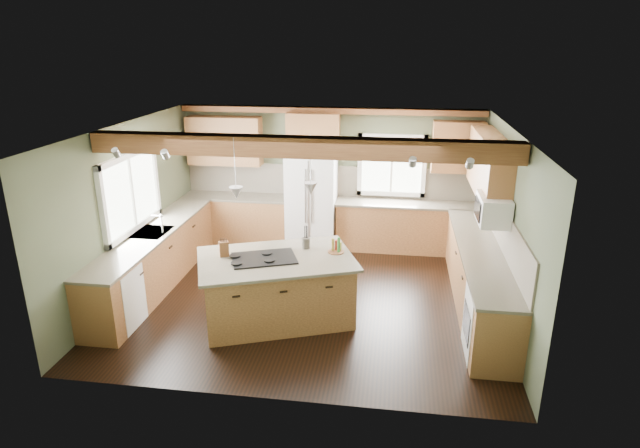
# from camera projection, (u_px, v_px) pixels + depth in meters

# --- Properties ---
(floor) EXTENTS (5.60, 5.60, 0.00)m
(floor) POSITION_uv_depth(u_px,v_px,m) (310.00, 297.00, 8.25)
(floor) COLOR black
(floor) RESTS_ON ground
(ceiling) EXTENTS (5.60, 5.60, 0.00)m
(ceiling) POSITION_uv_depth(u_px,v_px,m) (308.00, 128.00, 7.39)
(ceiling) COLOR silver
(ceiling) RESTS_ON wall_back
(wall_back) EXTENTS (5.60, 0.00, 5.60)m
(wall_back) POSITION_uv_depth(u_px,v_px,m) (330.00, 176.00, 10.16)
(wall_back) COLOR #4B553C
(wall_back) RESTS_ON ground
(wall_left) EXTENTS (0.00, 5.00, 5.00)m
(wall_left) POSITION_uv_depth(u_px,v_px,m) (129.00, 209.00, 8.20)
(wall_left) COLOR #4B553C
(wall_left) RESTS_ON ground
(wall_right) EXTENTS (0.00, 5.00, 5.00)m
(wall_right) POSITION_uv_depth(u_px,v_px,m) (507.00, 226.00, 7.44)
(wall_right) COLOR #4B553C
(wall_right) RESTS_ON ground
(ceiling_beam) EXTENTS (5.55, 0.26, 0.26)m
(ceiling_beam) POSITION_uv_depth(u_px,v_px,m) (300.00, 147.00, 6.79)
(ceiling_beam) COLOR #552A18
(ceiling_beam) RESTS_ON ceiling
(soffit_trim) EXTENTS (5.55, 0.20, 0.10)m
(soffit_trim) POSITION_uv_depth(u_px,v_px,m) (330.00, 110.00, 9.66)
(soffit_trim) COLOR #552A18
(soffit_trim) RESTS_ON ceiling
(backsplash_back) EXTENTS (5.58, 0.03, 0.58)m
(backsplash_back) POSITION_uv_depth(u_px,v_px,m) (330.00, 181.00, 10.17)
(backsplash_back) COLOR brown
(backsplash_back) RESTS_ON wall_back
(backsplash_right) EXTENTS (0.03, 3.70, 0.58)m
(backsplash_right) POSITION_uv_depth(u_px,v_px,m) (505.00, 231.00, 7.52)
(backsplash_right) COLOR brown
(backsplash_right) RESTS_ON wall_right
(base_cab_back_left) EXTENTS (2.02, 0.60, 0.88)m
(base_cab_back_left) POSITION_uv_depth(u_px,v_px,m) (237.00, 219.00, 10.40)
(base_cab_back_left) COLOR brown
(base_cab_back_left) RESTS_ON floor
(counter_back_left) EXTENTS (2.06, 0.64, 0.04)m
(counter_back_left) POSITION_uv_depth(u_px,v_px,m) (236.00, 197.00, 10.25)
(counter_back_left) COLOR #484135
(counter_back_left) RESTS_ON base_cab_back_left
(base_cab_back_right) EXTENTS (2.62, 0.60, 0.88)m
(base_cab_back_right) POSITION_uv_depth(u_px,v_px,m) (407.00, 227.00, 9.96)
(base_cab_back_right) COLOR brown
(base_cab_back_right) RESTS_ON floor
(counter_back_right) EXTENTS (2.66, 0.64, 0.04)m
(counter_back_right) POSITION_uv_depth(u_px,v_px,m) (409.00, 204.00, 9.81)
(counter_back_right) COLOR #484135
(counter_back_right) RESTS_ON base_cab_back_right
(base_cab_left) EXTENTS (0.60, 3.70, 0.88)m
(base_cab_left) POSITION_uv_depth(u_px,v_px,m) (155.00, 260.00, 8.49)
(base_cab_left) COLOR brown
(base_cab_left) RESTS_ON floor
(counter_left) EXTENTS (0.64, 3.74, 0.04)m
(counter_left) POSITION_uv_depth(u_px,v_px,m) (152.00, 233.00, 8.34)
(counter_left) COLOR #484135
(counter_left) RESTS_ON base_cab_left
(base_cab_right) EXTENTS (0.60, 3.70, 0.88)m
(base_cab_right) POSITION_uv_depth(u_px,v_px,m) (478.00, 279.00, 7.82)
(base_cab_right) COLOR brown
(base_cab_right) RESTS_ON floor
(counter_right) EXTENTS (0.64, 3.74, 0.04)m
(counter_right) POSITION_uv_depth(u_px,v_px,m) (482.00, 250.00, 7.66)
(counter_right) COLOR #484135
(counter_right) RESTS_ON base_cab_right
(upper_cab_back_left) EXTENTS (1.40, 0.35, 0.90)m
(upper_cab_back_left) POSITION_uv_depth(u_px,v_px,m) (225.00, 141.00, 10.05)
(upper_cab_back_left) COLOR brown
(upper_cab_back_left) RESTS_ON wall_back
(upper_cab_over_fridge) EXTENTS (0.96, 0.35, 0.70)m
(upper_cab_over_fridge) POSITION_uv_depth(u_px,v_px,m) (313.00, 132.00, 9.76)
(upper_cab_over_fridge) COLOR brown
(upper_cab_over_fridge) RESTS_ON wall_back
(upper_cab_right) EXTENTS (0.35, 2.20, 0.90)m
(upper_cab_right) POSITION_uv_depth(u_px,v_px,m) (489.00, 166.00, 8.10)
(upper_cab_right) COLOR brown
(upper_cab_right) RESTS_ON wall_right
(upper_cab_back_corner) EXTENTS (0.90, 0.35, 0.90)m
(upper_cab_back_corner) POSITION_uv_depth(u_px,v_px,m) (458.00, 147.00, 9.47)
(upper_cab_back_corner) COLOR brown
(upper_cab_back_corner) RESTS_ON wall_back
(window_left) EXTENTS (0.04, 1.60, 1.05)m
(window_left) POSITION_uv_depth(u_px,v_px,m) (130.00, 192.00, 8.16)
(window_left) COLOR white
(window_left) RESTS_ON wall_left
(window_back) EXTENTS (1.10, 0.04, 1.00)m
(window_back) POSITION_uv_depth(u_px,v_px,m) (392.00, 165.00, 9.90)
(window_back) COLOR white
(window_back) RESTS_ON wall_back
(sink) EXTENTS (0.50, 0.65, 0.03)m
(sink) POSITION_uv_depth(u_px,v_px,m) (152.00, 233.00, 8.34)
(sink) COLOR #262628
(sink) RESTS_ON counter_left
(faucet) EXTENTS (0.02, 0.02, 0.28)m
(faucet) POSITION_uv_depth(u_px,v_px,m) (162.00, 225.00, 8.26)
(faucet) COLOR #B2B2B7
(faucet) RESTS_ON sink
(dishwasher) EXTENTS (0.60, 0.60, 0.84)m
(dishwasher) POSITION_uv_depth(u_px,v_px,m) (115.00, 298.00, 7.28)
(dishwasher) COLOR white
(dishwasher) RESTS_ON floor
(oven) EXTENTS (0.60, 0.72, 0.84)m
(oven) POSITION_uv_depth(u_px,v_px,m) (492.00, 324.00, 6.60)
(oven) COLOR white
(oven) RESTS_ON floor
(microwave) EXTENTS (0.40, 0.70, 0.38)m
(microwave) POSITION_uv_depth(u_px,v_px,m) (493.00, 209.00, 7.35)
(microwave) COLOR white
(microwave) RESTS_ON wall_right
(pendant_left) EXTENTS (0.18, 0.18, 0.16)m
(pendant_left) POSITION_uv_depth(u_px,v_px,m) (236.00, 193.00, 6.92)
(pendant_left) COLOR #B2B2B7
(pendant_left) RESTS_ON ceiling
(pendant_right) EXTENTS (0.18, 0.18, 0.16)m
(pendant_right) POSITION_uv_depth(u_px,v_px,m) (311.00, 188.00, 7.13)
(pendant_right) COLOR #B2B2B7
(pendant_right) RESTS_ON ceiling
(refrigerator) EXTENTS (0.90, 0.74, 1.80)m
(refrigerator) POSITION_uv_depth(u_px,v_px,m) (312.00, 201.00, 9.98)
(refrigerator) COLOR white
(refrigerator) RESTS_ON floor
(island) EXTENTS (2.28, 1.84, 0.88)m
(island) POSITION_uv_depth(u_px,v_px,m) (277.00, 289.00, 7.50)
(island) COLOR brown
(island) RESTS_ON floor
(island_top) EXTENTS (2.45, 2.01, 0.04)m
(island_top) POSITION_uv_depth(u_px,v_px,m) (276.00, 259.00, 7.35)
(island_top) COLOR #484135
(island_top) RESTS_ON island
(cooktop) EXTENTS (1.01, 0.84, 0.02)m
(cooktop) POSITION_uv_depth(u_px,v_px,m) (264.00, 258.00, 7.31)
(cooktop) COLOR black
(cooktop) RESTS_ON island_top
(knife_block) EXTENTS (0.16, 0.14, 0.21)m
(knife_block) POSITION_uv_depth(u_px,v_px,m) (224.00, 249.00, 7.37)
(knife_block) COLOR brown
(knife_block) RESTS_ON island_top
(utensil_crock) EXTENTS (0.14, 0.14, 0.15)m
(utensil_crock) POSITION_uv_depth(u_px,v_px,m) (306.00, 243.00, 7.67)
(utensil_crock) COLOR #3B342F
(utensil_crock) RESTS_ON island_top
(bottle_tray) EXTENTS (0.31, 0.31, 0.21)m
(bottle_tray) POSITION_uv_depth(u_px,v_px,m) (336.00, 245.00, 7.51)
(bottle_tray) COLOR brown
(bottle_tray) RESTS_ON island_top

